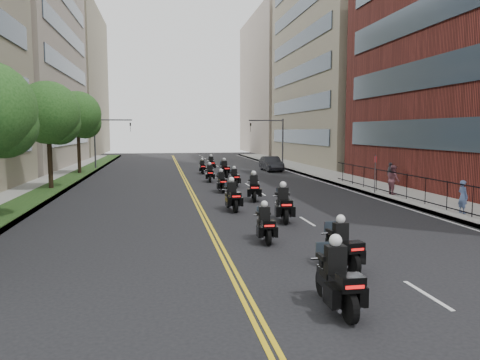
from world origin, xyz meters
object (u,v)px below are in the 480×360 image
object	(u,v)px
motorcycle_9	(225,170)
motorcycle_11	(211,164)
motorcycle_4	(232,197)
pedestrian_b	(393,180)
pedestrian_c	(390,174)
motorcycle_5	(254,189)
motorcycle_1	(342,248)
motorcycle_3	(283,206)
motorcycle_8	(210,174)
parked_sedan	(271,164)
motorcycle_0	(337,281)
motorcycle_10	(202,167)
motorcycle_7	(234,178)
pedestrian_a	(463,197)
motorcycle_6	(221,183)
motorcycle_2	(265,225)

from	to	relation	value
motorcycle_9	motorcycle_11	world-z (taller)	motorcycle_9
motorcycle_4	pedestrian_b	size ratio (longest dim) A/B	1.28
pedestrian_b	pedestrian_c	bearing A→B (deg)	-24.66
motorcycle_5	motorcycle_9	size ratio (longest dim) A/B	1.01
motorcycle_1	motorcycle_3	world-z (taller)	motorcycle_3
motorcycle_5	motorcycle_8	distance (m)	11.04
motorcycle_1	pedestrian_b	xyz separation A→B (m)	(9.28, 14.47, 0.43)
parked_sedan	motorcycle_8	bearing A→B (deg)	-129.99
motorcycle_0	motorcycle_9	world-z (taller)	motorcycle_0
motorcycle_9	motorcycle_0	bearing A→B (deg)	-98.79
motorcycle_0	motorcycle_1	distance (m)	3.46
motorcycle_11	motorcycle_10	bearing A→B (deg)	-111.78
motorcycle_11	motorcycle_8	bearing A→B (deg)	-97.89
motorcycle_7	parked_sedan	world-z (taller)	motorcycle_7
motorcycle_1	motorcycle_9	world-z (taller)	motorcycle_9
pedestrian_a	pedestrian_b	world-z (taller)	pedestrian_b
motorcycle_0	motorcycle_6	world-z (taller)	motorcycle_0
motorcycle_5	pedestrian_b	world-z (taller)	pedestrian_b
motorcycle_4	motorcycle_7	xyz separation A→B (m)	(1.85, 10.84, -0.09)
motorcycle_5	parked_sedan	distance (m)	21.13
motorcycle_2	motorcycle_9	xyz separation A→B (m)	(1.84, 24.75, 0.09)
motorcycle_5	parked_sedan	world-z (taller)	motorcycle_5
motorcycle_6	motorcycle_8	bearing A→B (deg)	89.62
motorcycle_0	pedestrian_c	world-z (taller)	pedestrian_c
motorcycle_4	motorcycle_11	bearing A→B (deg)	82.18
motorcycle_3	motorcycle_4	distance (m)	3.85
motorcycle_5	motorcycle_7	world-z (taller)	motorcycle_5
motorcycle_4	pedestrian_c	xyz separation A→B (m)	(13.31, 8.30, 0.30)
motorcycle_7	pedestrian_a	distance (m)	17.08
motorcycle_9	motorcycle_10	distance (m)	4.45
parked_sedan	motorcycle_5	bearing A→B (deg)	-107.66
motorcycle_9	parked_sedan	bearing A→B (deg)	40.16
motorcycle_6	pedestrian_c	size ratio (longest dim) A/B	1.29
motorcycle_4	motorcycle_7	size ratio (longest dim) A/B	1.15
motorcycle_6	pedestrian_c	bearing A→B (deg)	2.01
motorcycle_2	motorcycle_3	xyz separation A→B (m)	(1.73, 3.77, 0.12)
motorcycle_9	pedestrian_c	xyz separation A→B (m)	(11.29, -9.34, 0.30)
motorcycle_7	pedestrian_b	xyz separation A→B (m)	(9.16, -7.38, 0.48)
motorcycle_4	pedestrian_a	distance (m)	11.57
motorcycle_0	motorcycle_4	world-z (taller)	motorcycle_0
motorcycle_10	pedestrian_c	xyz separation A→B (m)	(12.94, -13.48, 0.39)
motorcycle_7	parked_sedan	xyz separation A→B (m)	(5.96, 12.77, 0.15)
pedestrian_b	motorcycle_6	bearing A→B (deg)	69.62
motorcycle_11	parked_sedan	world-z (taller)	motorcycle_11
motorcycle_2	motorcycle_11	xyz separation A→B (m)	(1.43, 32.17, 0.07)
motorcycle_1	motorcycle_4	bearing A→B (deg)	93.04
motorcycle_0	motorcycle_5	world-z (taller)	motorcycle_5
motorcycle_7	motorcycle_8	xyz separation A→B (m)	(-1.53, 3.43, 0.03)
motorcycle_6	motorcycle_10	xyz separation A→B (m)	(-0.05, 14.20, -0.03)
motorcycle_7	pedestrian_c	bearing A→B (deg)	-15.29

